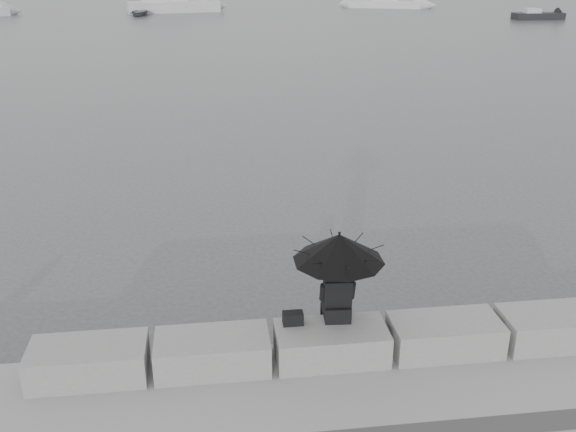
{
  "coord_description": "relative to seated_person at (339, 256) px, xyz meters",
  "views": [
    {
      "loc": [
        -1.61,
        -8.12,
        5.98
      ],
      "look_at": [
        -0.18,
        3.0,
        1.34
      ],
      "focal_mm": 40.0,
      "sensor_mm": 36.0,
      "label": 1
    }
  ],
  "objects": [
    {
      "name": "ground",
      "position": [
        -0.13,
        0.18,
        -2.03
      ],
      "size": [
        360.0,
        360.0,
        0.0
      ],
      "primitive_type": "plane",
      "color": "#414345",
      "rests_on": "ground"
    },
    {
      "name": "stone_block_far_left",
      "position": [
        -3.53,
        -0.27,
        -1.28
      ],
      "size": [
        1.6,
        0.8,
        0.5
      ],
      "primitive_type": "cube",
      "color": "gray",
      "rests_on": "promenade"
    },
    {
      "name": "stone_block_left",
      "position": [
        -1.83,
        -0.27,
        -1.28
      ],
      "size": [
        1.6,
        0.8,
        0.5
      ],
      "primitive_type": "cube",
      "color": "gray",
      "rests_on": "promenade"
    },
    {
      "name": "stone_block_centre",
      "position": [
        -0.13,
        -0.27,
        -1.28
      ],
      "size": [
        1.6,
        0.8,
        0.5
      ],
      "primitive_type": "cube",
      "color": "gray",
      "rests_on": "promenade"
    },
    {
      "name": "stone_block_right",
      "position": [
        1.57,
        -0.27,
        -1.28
      ],
      "size": [
        1.6,
        0.8,
        0.5
      ],
      "primitive_type": "cube",
      "color": "gray",
      "rests_on": "promenade"
    },
    {
      "name": "stone_block_far_right",
      "position": [
        3.27,
        -0.27,
        -1.28
      ],
      "size": [
        1.6,
        0.8,
        0.5
      ],
      "primitive_type": "cube",
      "color": "gray",
      "rests_on": "promenade"
    },
    {
      "name": "seated_person",
      "position": [
        0.0,
        0.0,
        0.0
      ],
      "size": [
        1.31,
        1.31,
        1.39
      ],
      "rotation": [
        0.0,
        0.0,
        -0.08
      ],
      "color": "black",
      "rests_on": "stone_block_centre"
    },
    {
      "name": "bag",
      "position": [
        -0.66,
        -0.06,
        -0.93
      ],
      "size": [
        0.29,
        0.17,
        0.19
      ],
      "primitive_type": "cube",
      "color": "black",
      "rests_on": "stone_block_centre"
    },
    {
      "name": "sailboat_right",
      "position": [
        18.91,
        66.29,
        -1.51
      ],
      "size": [
        8.33,
        5.12,
        12.9
      ],
      "rotation": [
        0.0,
        0.0,
        -0.37
      ],
      "color": "silver",
      "rests_on": "ground"
    },
    {
      "name": "motor_cruiser",
      "position": [
        -4.68,
        63.53,
        -1.13
      ],
      "size": [
        9.83,
        4.52,
        4.5
      ],
      "rotation": [
        0.0,
        0.0,
        0.19
      ],
      "color": "silver",
      "rests_on": "ground"
    },
    {
      "name": "small_motorboat",
      "position": [
        29.65,
        51.48,
        -1.71
      ],
      "size": [
        4.7,
        1.64,
        1.1
      ],
      "rotation": [
        0.0,
        0.0,
        -0.01
      ],
      "color": "black",
      "rests_on": "ground"
    },
    {
      "name": "dinghy",
      "position": [
        -7.94,
        60.05,
        -1.73
      ],
      "size": [
        3.69,
        1.87,
        0.6
      ],
      "primitive_type": "imported",
      "rotation": [
        0.0,
        0.0,
        -0.11
      ],
      "color": "slate",
      "rests_on": "ground"
    }
  ]
}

